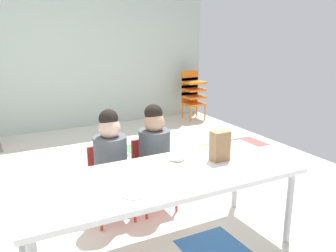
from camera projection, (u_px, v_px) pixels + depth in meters
ground_plane at (111, 209)px, 3.23m from camera, size 5.27×5.59×0.02m
back_wall at (40, 45)px, 5.26m from camera, size 5.27×0.10×2.52m
craft_table at (161, 181)px, 2.47m from camera, size 1.91×0.74×0.58m
seated_child_near_camera at (110, 155)px, 2.91m from camera, size 0.32×0.31×0.92m
seated_child_middle_seat at (154, 148)px, 3.08m from camera, size 0.32×0.31×0.92m
kid_chair_orange_stack at (193, 92)px, 6.16m from camera, size 0.32×0.30×0.80m
paper_bag_brown at (220, 146)px, 2.69m from camera, size 0.13×0.09×0.22m
paper_plate_near_edge at (177, 161)px, 2.70m from camera, size 0.18×0.18×0.01m
paper_plate_center_table at (135, 193)px, 2.18m from camera, size 0.18×0.18×0.01m
donut_powdered_on_plate at (177, 158)px, 2.70m from camera, size 0.12×0.12×0.04m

